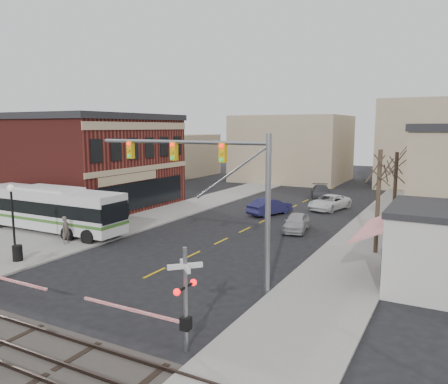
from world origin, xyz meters
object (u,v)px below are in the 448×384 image
at_px(traffic_signal_mast, 217,176).
at_px(transit_bus, 51,208).
at_px(car_d, 321,192).
at_px(pedestrian_near, 66,230).
at_px(rr_crossing_east, 176,299).
at_px(car_c, 329,202).
at_px(car_a, 296,222).
at_px(pedestrian_far, 90,224).
at_px(street_lamp, 12,206).
at_px(trash_bin, 18,253).
at_px(car_b, 270,207).

bearing_deg(traffic_signal_mast, transit_bus, 167.41).
height_order(car_d, pedestrian_near, pedestrian_near).
xyz_separation_m(rr_crossing_east, car_c, (-2.28, 30.58, -1.22)).
relative_size(rr_crossing_east, car_a, 1.32).
relative_size(car_a, pedestrian_far, 2.83).
distance_m(street_lamp, car_c, 29.24).
height_order(trash_bin, car_b, car_b).
bearing_deg(car_b, car_d, -77.71).
relative_size(car_d, pedestrian_far, 3.59).
distance_m(car_b, pedestrian_far, 16.79).
xyz_separation_m(traffic_signal_mast, rr_crossing_east, (2.02, -6.77, -3.80)).
xyz_separation_m(trash_bin, pedestrian_far, (-1.20, 7.20, 0.27)).
xyz_separation_m(traffic_signal_mast, pedestrian_far, (-13.83, 4.59, -4.90)).
height_order(car_c, pedestrian_near, pedestrian_near).
height_order(street_lamp, car_b, street_lamp).
bearing_deg(transit_bus, rr_crossing_east, -28.91).
distance_m(trash_bin, car_a, 20.29).
xyz_separation_m(traffic_signal_mast, street_lamp, (-13.51, -2.12, -2.37)).
bearing_deg(rr_crossing_east, car_c, 94.27).
height_order(car_a, car_c, car_c).
bearing_deg(trash_bin, pedestrian_far, 99.47).
bearing_deg(car_a, transit_bus, -159.43).
xyz_separation_m(traffic_signal_mast, car_b, (-4.58, 18.61, -4.98)).
xyz_separation_m(car_b, pedestrian_near, (-8.55, -16.96, 0.31)).
xyz_separation_m(car_c, pedestrian_far, (-13.57, -19.22, 0.12)).
relative_size(trash_bin, pedestrian_near, 0.49).
height_order(transit_bus, car_c, transit_bus).
bearing_deg(street_lamp, pedestrian_near, 84.25).
xyz_separation_m(trash_bin, car_d, (9.79, 32.64, 0.18)).
xyz_separation_m(car_d, pedestrian_near, (-10.30, -28.38, 0.32)).
relative_size(transit_bus, trash_bin, 13.93).
relative_size(traffic_signal_mast, pedestrian_far, 7.00).
distance_m(transit_bus, car_b, 19.45).
height_order(rr_crossing_east, pedestrian_near, rr_crossing_east).
xyz_separation_m(traffic_signal_mast, car_a, (-0.18, 13.41, -5.04)).
distance_m(street_lamp, trash_bin, 2.98).
height_order(car_b, pedestrian_near, pedestrian_near).
relative_size(traffic_signal_mast, car_d, 1.95).
xyz_separation_m(traffic_signal_mast, pedestrian_near, (-13.14, 1.65, -4.66)).
height_order(street_lamp, car_c, street_lamp).
relative_size(traffic_signal_mast, car_a, 2.47).
xyz_separation_m(rr_crossing_east, car_d, (-4.86, 36.80, -1.19)).
xyz_separation_m(rr_crossing_east, car_b, (-6.61, 25.38, -1.18)).
bearing_deg(pedestrian_near, rr_crossing_east, -124.64).
bearing_deg(traffic_signal_mast, car_c, 90.62).
bearing_deg(street_lamp, car_a, 49.34).
bearing_deg(rr_crossing_east, car_a, 96.22).
bearing_deg(rr_crossing_east, transit_bus, 151.09).
bearing_deg(rr_crossing_east, car_b, 104.59).
bearing_deg(rr_crossing_east, car_d, 97.52).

